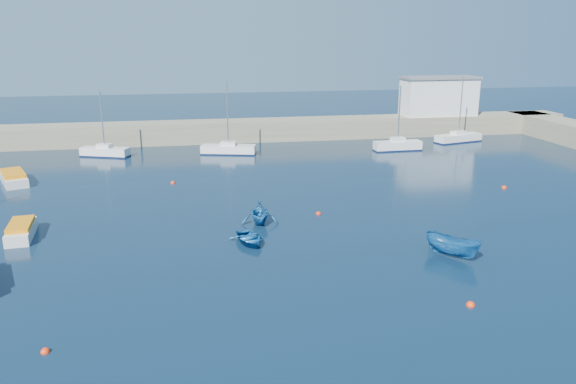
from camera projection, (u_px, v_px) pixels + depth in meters
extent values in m
plane|color=#0C2034|center=(284.00, 296.00, 29.65)|extent=(220.00, 220.00, 0.00)
cube|color=gray|center=(221.00, 131.00, 72.83)|extent=(96.00, 4.50, 2.60)
cube|color=silver|center=(439.00, 97.00, 77.17)|extent=(10.00, 4.00, 5.00)
cube|color=silver|center=(105.00, 152.00, 63.70)|extent=(5.68, 3.44, 1.03)
cylinder|color=#B7BABC|center=(102.00, 120.00, 62.71)|extent=(0.15, 0.15, 6.32)
cube|color=silver|center=(228.00, 150.00, 65.05)|extent=(6.51, 3.30, 1.03)
cylinder|color=#B7BABC|center=(227.00, 114.00, 63.94)|extent=(0.15, 0.15, 7.21)
cube|color=silver|center=(398.00, 146.00, 67.06)|extent=(5.72, 1.72, 1.12)
cylinder|color=#B7BABC|center=(399.00, 114.00, 66.02)|extent=(0.17, 0.17, 6.54)
cube|color=silver|center=(458.00, 138.00, 72.39)|extent=(6.62, 3.35, 1.01)
cylinder|color=#B7BABC|center=(461.00, 106.00, 71.27)|extent=(0.14, 0.14, 7.34)
cube|color=silver|center=(21.00, 232.00, 38.22)|extent=(1.89, 4.42, 0.77)
cube|color=orange|center=(20.00, 224.00, 38.08)|extent=(1.72, 3.35, 0.29)
cube|color=silver|center=(14.00, 179.00, 52.24)|extent=(3.73, 5.70, 0.81)
cube|color=orange|center=(13.00, 173.00, 52.09)|extent=(3.15, 4.42, 0.30)
imported|color=#155491|center=(249.00, 239.00, 37.09)|extent=(2.88, 3.53, 0.64)
imported|color=#155491|center=(259.00, 213.00, 40.94)|extent=(2.93, 3.32, 1.64)
imported|color=#155491|center=(453.00, 246.00, 34.69)|extent=(3.30, 3.74, 1.41)
sphere|color=red|center=(45.00, 352.00, 24.40)|extent=(0.41, 0.41, 0.41)
sphere|color=red|center=(318.00, 214.00, 43.25)|extent=(0.43, 0.43, 0.43)
sphere|color=red|center=(470.00, 249.00, 36.10)|extent=(0.38, 0.38, 0.38)
sphere|color=red|center=(173.00, 183.00, 52.29)|extent=(0.43, 0.43, 0.43)
sphere|color=red|center=(504.00, 188.00, 50.63)|extent=(0.50, 0.50, 0.50)
sphere|color=red|center=(470.00, 306.00, 28.60)|extent=(0.47, 0.47, 0.47)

